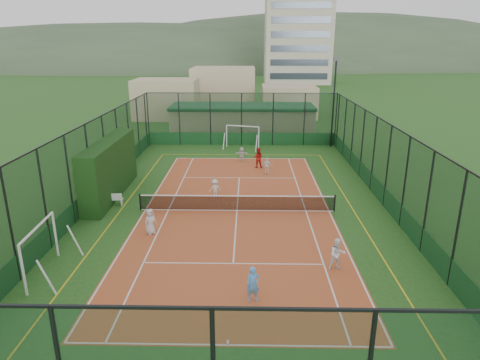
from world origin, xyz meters
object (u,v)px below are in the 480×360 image
object	(u,v)px
white_bench	(111,199)
futsal_goal_near	(40,251)
futsal_goal_far	(242,137)
child_far_right	(267,166)
child_near_mid	(253,284)
coach	(258,158)
child_far_left	(215,188)
child_near_right	(338,254)
clubhouse	(242,120)
child_near_left	(150,221)
floodlight_ne	(334,103)
child_far_back	(242,154)
apartment_tower	(298,16)

from	to	relation	value
white_bench	futsal_goal_near	distance (m)	8.21
futsal_goal_far	child_far_right	size ratio (longest dim) A/B	2.47
child_near_mid	coach	bearing A→B (deg)	81.02
futsal_goal_far	white_bench	bearing A→B (deg)	-102.67
white_bench	child_near_mid	world-z (taller)	child_near_mid
white_bench	futsal_goal_far	bearing A→B (deg)	57.65
child_far_left	coach	distance (m)	7.54
child_near_mid	child_near_right	distance (m)	4.48
child_near_mid	child_far_left	world-z (taller)	child_near_mid
futsal_goal_far	coach	distance (m)	6.70
clubhouse	futsal_goal_near	world-z (taller)	clubhouse
futsal_goal_far	child_near_mid	distance (m)	25.02
child_near_right	child_far_right	size ratio (longest dim) A/B	1.13
white_bench	child_near_right	size ratio (longest dim) A/B	1.00
clubhouse	white_bench	size ratio (longest dim) A/B	10.22
clubhouse	futsal_goal_far	bearing A→B (deg)	-89.08
futsal_goal_far	child_far_left	world-z (taller)	futsal_goal_far
child_near_left	child_far_right	size ratio (longest dim) A/B	1.06
floodlight_ne	child_far_right	bearing A→B (deg)	-125.09
futsal_goal_far	coach	world-z (taller)	futsal_goal_far
floodlight_ne	child_near_mid	distance (m)	27.23
child_near_left	floodlight_ne	bearing A→B (deg)	11.91
futsal_goal_far	child_far_back	bearing A→B (deg)	-74.77
futsal_goal_near	child_near_right	size ratio (longest dim) A/B	2.30
futsal_goal_near	child_far_back	xyz separation A→B (m)	(8.35, 18.49, -0.49)
clubhouse	child_far_back	size ratio (longest dim) A/B	12.71
white_bench	child_far_left	distance (m)	6.49
child_near_mid	child_far_back	size ratio (longest dim) A/B	1.21
apartment_tower	child_far_left	size ratio (longest dim) A/B	24.29
apartment_tower	futsal_goal_near	xyz separation A→B (m)	(-20.24, -89.43, -13.90)
white_bench	futsal_goal_far	xyz separation A→B (m)	(7.90, 14.98, 0.63)
apartment_tower	child_far_right	world-z (taller)	apartment_tower
apartment_tower	child_far_right	bearing A→B (deg)	-97.57
apartment_tower	child_far_back	distance (m)	73.35
futsal_goal_near	child_near_left	world-z (taller)	futsal_goal_near
child_far_back	futsal_goal_near	bearing A→B (deg)	70.84
floodlight_ne	white_bench	distance (m)	23.11
child_near_right	coach	distance (m)	16.28
clubhouse	apartment_tower	bearing A→B (deg)	78.69
futsal_goal_near	child_near_right	distance (m)	12.86
futsal_goal_near	child_near_right	bearing A→B (deg)	-89.81
clubhouse	child_far_left	size ratio (longest dim) A/B	12.31
apartment_tower	coach	world-z (taller)	apartment_tower
child_near_mid	coach	size ratio (longest dim) A/B	0.89
futsal_goal_far	coach	size ratio (longest dim) A/B	2.01
child_near_right	child_far_left	size ratio (longest dim) A/B	1.20
clubhouse	apartment_tower	distance (m)	62.64
floodlight_ne	child_far_right	distance (m)	11.86
child_near_left	child_near_right	xyz separation A→B (m)	(9.04, -3.51, 0.05)
floodlight_ne	child_near_left	xyz separation A→B (m)	(-13.03, -19.91, -3.42)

